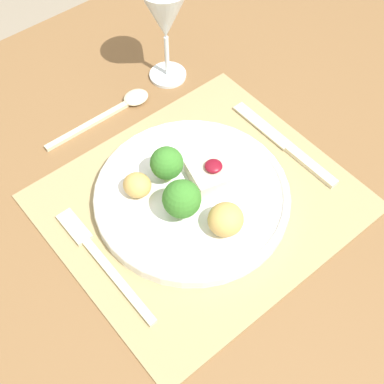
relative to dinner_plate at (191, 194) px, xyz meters
name	(u,v)px	position (x,y,z in m)	size (l,w,h in m)	color
ground_plane	(197,367)	(0.01, -0.01, -0.80)	(8.00, 8.00, 0.00)	gray
dining_table	(200,233)	(0.01, -0.01, -0.11)	(1.48, 1.06, 0.78)	brown
placemat	(200,202)	(0.01, -0.01, -0.02)	(0.42, 0.38, 0.00)	#9E895B
dinner_plate	(191,194)	(0.00, 0.00, 0.00)	(0.29, 0.29, 0.08)	white
fork	(98,256)	(-0.16, 0.01, -0.01)	(0.02, 0.22, 0.01)	beige
knife	(290,149)	(0.18, -0.02, -0.01)	(0.02, 0.22, 0.01)	beige
spoon	(120,107)	(0.03, 0.23, -0.01)	(0.20, 0.04, 0.01)	beige
wine_glass_near	(165,17)	(0.14, 0.24, 0.10)	(0.08, 0.08, 0.18)	white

